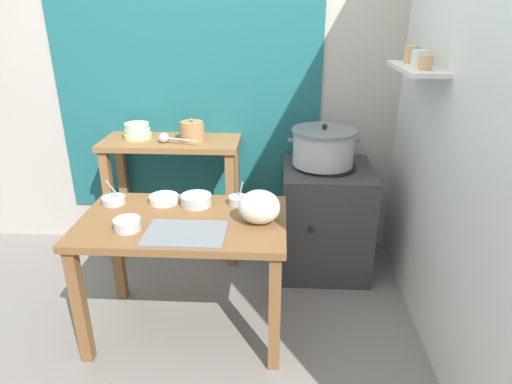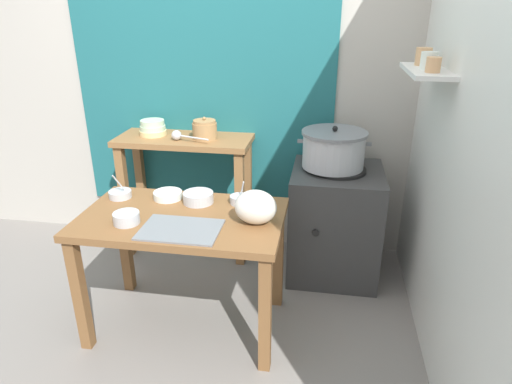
{
  "view_description": "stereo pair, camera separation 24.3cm",
  "coord_description": "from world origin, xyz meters",
  "px_view_note": "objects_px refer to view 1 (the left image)",
  "views": [
    {
      "loc": [
        0.52,
        -2.12,
        1.77
      ],
      "look_at": [
        0.39,
        0.12,
        0.82
      ],
      "focal_mm": 31.14,
      "sensor_mm": 36.0,
      "label": 1
    },
    {
      "loc": [
        0.76,
        -2.1,
        1.77
      ],
      "look_at": [
        0.39,
        0.12,
        0.82
      ],
      "focal_mm": 31.14,
      "sensor_mm": 36.0,
      "label": 2
    }
  ],
  "objects_px": {
    "ladle": "(165,138)",
    "prep_bowl_1": "(164,199)",
    "prep_table": "(184,237)",
    "prep_bowl_4": "(238,200)",
    "prep_bowl_2": "(127,224)",
    "bowl_stack_enamel": "(137,131)",
    "plastic_bag": "(259,207)",
    "back_shelf_table": "(173,170)",
    "steamer_pot": "(323,147)",
    "stove_block": "(325,218)",
    "clay_pot": "(192,131)",
    "prep_bowl_0": "(196,200)",
    "prep_bowl_3": "(114,200)",
    "serving_tray": "(185,233)"
  },
  "relations": [
    {
      "from": "ladle",
      "to": "serving_tray",
      "type": "relative_size",
      "value": 0.71
    },
    {
      "from": "ladle",
      "to": "prep_bowl_1",
      "type": "bearing_deg",
      "value": -78.38
    },
    {
      "from": "prep_bowl_0",
      "to": "prep_bowl_3",
      "type": "bearing_deg",
      "value": -179.22
    },
    {
      "from": "bowl_stack_enamel",
      "to": "prep_bowl_2",
      "type": "distance_m",
      "value": 1.07
    },
    {
      "from": "back_shelf_table",
      "to": "prep_bowl_2",
      "type": "bearing_deg",
      "value": -89.76
    },
    {
      "from": "prep_bowl_2",
      "to": "prep_bowl_4",
      "type": "bearing_deg",
      "value": 32.74
    },
    {
      "from": "serving_tray",
      "to": "plastic_bag",
      "type": "xyz_separation_m",
      "value": [
        0.36,
        0.14,
        0.09
      ]
    },
    {
      "from": "ladle",
      "to": "prep_bowl_1",
      "type": "relative_size",
      "value": 1.7
    },
    {
      "from": "prep_bowl_1",
      "to": "prep_bowl_2",
      "type": "bearing_deg",
      "value": -106.4
    },
    {
      "from": "prep_bowl_1",
      "to": "prep_bowl_3",
      "type": "relative_size",
      "value": 1.06
    },
    {
      "from": "back_shelf_table",
      "to": "bowl_stack_enamel",
      "type": "bearing_deg",
      "value": 173.02
    },
    {
      "from": "prep_table",
      "to": "ladle",
      "type": "relative_size",
      "value": 3.87
    },
    {
      "from": "prep_bowl_0",
      "to": "prep_bowl_2",
      "type": "xyz_separation_m",
      "value": [
        -0.29,
        -0.32,
        -0.0
      ]
    },
    {
      "from": "bowl_stack_enamel",
      "to": "ladle",
      "type": "bearing_deg",
      "value": -24.78
    },
    {
      "from": "prep_bowl_0",
      "to": "plastic_bag",
      "type": "bearing_deg",
      "value": -29.15
    },
    {
      "from": "clay_pot",
      "to": "prep_bowl_4",
      "type": "relative_size",
      "value": 1.24
    },
    {
      "from": "bowl_stack_enamel",
      "to": "ladle",
      "type": "height_order",
      "value": "bowl_stack_enamel"
    },
    {
      "from": "prep_bowl_0",
      "to": "prep_bowl_1",
      "type": "height_order",
      "value": "prep_bowl_0"
    },
    {
      "from": "prep_bowl_4",
      "to": "back_shelf_table",
      "type": "bearing_deg",
      "value": 129.14
    },
    {
      "from": "bowl_stack_enamel",
      "to": "prep_bowl_2",
      "type": "relative_size",
      "value": 1.42
    },
    {
      "from": "serving_tray",
      "to": "plastic_bag",
      "type": "bearing_deg",
      "value": 21.75
    },
    {
      "from": "prep_table",
      "to": "prep_bowl_4",
      "type": "relative_size",
      "value": 7.94
    },
    {
      "from": "prep_table",
      "to": "back_shelf_table",
      "type": "xyz_separation_m",
      "value": [
        -0.26,
        0.86,
        0.07
      ]
    },
    {
      "from": "back_shelf_table",
      "to": "prep_bowl_0",
      "type": "bearing_deg",
      "value": -66.43
    },
    {
      "from": "ladle",
      "to": "prep_bowl_2",
      "type": "xyz_separation_m",
      "value": [
        0.02,
        -0.92,
        -0.18
      ]
    },
    {
      "from": "back_shelf_table",
      "to": "prep_bowl_2",
      "type": "relative_size",
      "value": 7.04
    },
    {
      "from": "prep_bowl_2",
      "to": "prep_bowl_4",
      "type": "distance_m",
      "value": 0.63
    },
    {
      "from": "prep_bowl_0",
      "to": "prep_table",
      "type": "bearing_deg",
      "value": -103.23
    },
    {
      "from": "stove_block",
      "to": "prep_bowl_0",
      "type": "bearing_deg",
      "value": -145.2
    },
    {
      "from": "prep_table",
      "to": "prep_bowl_4",
      "type": "bearing_deg",
      "value": 36.15
    },
    {
      "from": "back_shelf_table",
      "to": "stove_block",
      "type": "xyz_separation_m",
      "value": [
        1.09,
        -0.13,
        -0.3
      ]
    },
    {
      "from": "prep_bowl_3",
      "to": "ladle",
      "type": "bearing_deg",
      "value": 75.24
    },
    {
      "from": "prep_table",
      "to": "prep_bowl_1",
      "type": "bearing_deg",
      "value": 126.29
    },
    {
      "from": "steamer_pot",
      "to": "clay_pot",
      "type": "height_order",
      "value": "steamer_pot"
    },
    {
      "from": "stove_block",
      "to": "prep_bowl_2",
      "type": "distance_m",
      "value": 1.44
    },
    {
      "from": "bowl_stack_enamel",
      "to": "plastic_bag",
      "type": "distance_m",
      "value": 1.3
    },
    {
      "from": "prep_table",
      "to": "bowl_stack_enamel",
      "type": "relative_size",
      "value": 5.69
    },
    {
      "from": "prep_bowl_2",
      "to": "prep_bowl_4",
      "type": "height_order",
      "value": "prep_bowl_4"
    },
    {
      "from": "ladle",
      "to": "prep_bowl_3",
      "type": "distance_m",
      "value": 0.66
    },
    {
      "from": "steamer_pot",
      "to": "clay_pot",
      "type": "distance_m",
      "value": 0.9
    },
    {
      "from": "prep_bowl_4",
      "to": "ladle",
      "type": "bearing_deg",
      "value": 133.3
    },
    {
      "from": "stove_block",
      "to": "ladle",
      "type": "relative_size",
      "value": 2.74
    },
    {
      "from": "plastic_bag",
      "to": "prep_bowl_3",
      "type": "relative_size",
      "value": 1.39
    },
    {
      "from": "prep_table",
      "to": "plastic_bag",
      "type": "distance_m",
      "value": 0.46
    },
    {
      "from": "back_shelf_table",
      "to": "prep_bowl_3",
      "type": "bearing_deg",
      "value": -104.39
    },
    {
      "from": "steamer_pot",
      "to": "clay_pot",
      "type": "xyz_separation_m",
      "value": [
        -0.9,
        0.11,
        0.06
      ]
    },
    {
      "from": "bowl_stack_enamel",
      "to": "prep_bowl_4",
      "type": "height_order",
      "value": "bowl_stack_enamel"
    },
    {
      "from": "back_shelf_table",
      "to": "steamer_pot",
      "type": "xyz_separation_m",
      "value": [
        1.05,
        -0.11,
        0.22
      ]
    },
    {
      "from": "steamer_pot",
      "to": "prep_bowl_3",
      "type": "distance_m",
      "value": 1.37
    },
    {
      "from": "bowl_stack_enamel",
      "to": "plastic_bag",
      "type": "bearing_deg",
      "value": -45.41
    }
  ]
}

